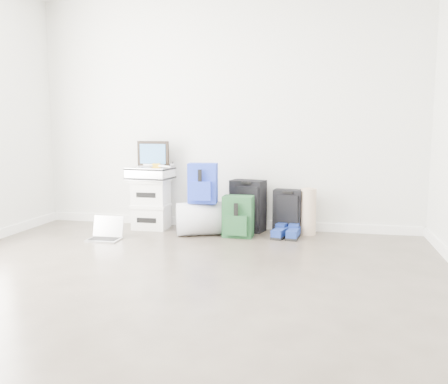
% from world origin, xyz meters
% --- Properties ---
extents(ground, '(5.00, 5.00, 0.00)m').
position_xyz_m(ground, '(0.00, 0.00, 0.00)').
color(ground, '#3E362D').
rests_on(ground, ground).
extents(room_envelope, '(4.52, 5.02, 2.71)m').
position_xyz_m(room_envelope, '(0.00, 0.02, 1.72)').
color(room_envelope, silver).
rests_on(room_envelope, ground).
extents(boxes_stack, '(0.41, 0.34, 0.58)m').
position_xyz_m(boxes_stack, '(-0.84, 2.24, 0.29)').
color(boxes_stack, white).
rests_on(boxes_stack, ground).
extents(briefcase, '(0.52, 0.41, 0.14)m').
position_xyz_m(briefcase, '(-0.84, 2.24, 0.65)').
color(briefcase, '#B2B2B7').
rests_on(briefcase, boxes_stack).
extents(painting, '(0.40, 0.07, 0.30)m').
position_xyz_m(painting, '(-0.84, 2.34, 0.87)').
color(painting, black).
rests_on(painting, briefcase).
extents(drone, '(0.44, 0.44, 0.05)m').
position_xyz_m(drone, '(-0.76, 2.22, 0.75)').
color(drone, gold).
rests_on(drone, briefcase).
extents(duffel_bag, '(0.68, 0.55, 0.36)m').
position_xyz_m(duffel_bag, '(-0.15, 2.05, 0.18)').
color(duffel_bag, gray).
rests_on(duffel_bag, ground).
extents(blue_backpack, '(0.33, 0.25, 0.43)m').
position_xyz_m(blue_backpack, '(-0.15, 2.02, 0.57)').
color(blue_backpack, '#1B38B1').
rests_on(blue_backpack, duffel_bag).
extents(large_suitcase, '(0.42, 0.33, 0.59)m').
position_xyz_m(large_suitcase, '(0.29, 2.34, 0.29)').
color(large_suitcase, black).
rests_on(large_suitcase, ground).
extents(green_backpack, '(0.33, 0.24, 0.45)m').
position_xyz_m(green_backpack, '(0.24, 2.02, 0.22)').
color(green_backpack, '#153A24').
rests_on(green_backpack, ground).
extents(carry_on, '(0.33, 0.24, 0.49)m').
position_xyz_m(carry_on, '(0.75, 2.33, 0.25)').
color(carry_on, black).
rests_on(carry_on, ground).
extents(shoes, '(0.31, 0.33, 0.10)m').
position_xyz_m(shoes, '(0.76, 2.08, 0.05)').
color(shoes, black).
rests_on(shoes, ground).
extents(rolled_rug, '(0.17, 0.17, 0.51)m').
position_xyz_m(rolled_rug, '(0.98, 2.30, 0.26)').
color(rolled_rug, tan).
rests_on(rolled_rug, ground).
extents(laptop, '(0.34, 0.25, 0.24)m').
position_xyz_m(laptop, '(-1.11, 1.62, 0.06)').
color(laptop, '#B3B3B8').
rests_on(laptop, ground).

